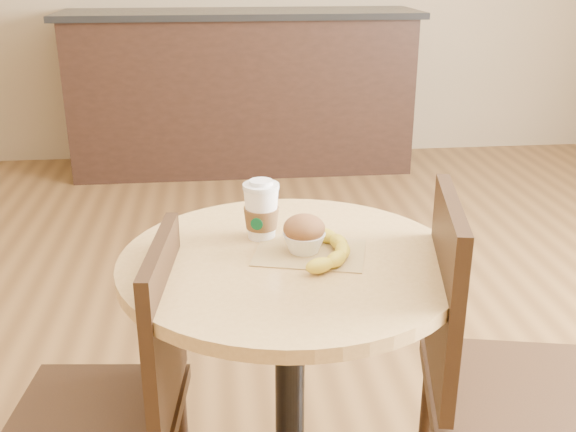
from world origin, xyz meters
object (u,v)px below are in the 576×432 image
object	(u,v)px
muffin	(304,234)
banana	(327,247)
chair_left	(122,401)
chair_right	(489,374)
coffee_cup	(261,212)
cafe_table	(290,335)

from	to	relation	value
muffin	banana	size ratio (longest dim) A/B	0.39
chair_left	banana	distance (m)	0.56
chair_right	muffin	size ratio (longest dim) A/B	9.46
coffee_cup	chair_right	bearing A→B (deg)	-6.54
cafe_table	muffin	xyz separation A→B (m)	(0.03, 0.02, 0.24)
chair_left	chair_right	size ratio (longest dim) A/B	0.92
muffin	banana	world-z (taller)	muffin
cafe_table	muffin	bearing A→B (deg)	30.05
coffee_cup	muffin	world-z (taller)	coffee_cup
chair_right	muffin	distance (m)	0.52
muffin	cafe_table	bearing A→B (deg)	-149.95
banana	coffee_cup	bearing A→B (deg)	143.88
chair_left	chair_right	bearing A→B (deg)	92.99
chair_left	muffin	world-z (taller)	muffin
coffee_cup	banana	bearing A→B (deg)	-21.79
muffin	coffee_cup	bearing A→B (deg)	132.31
chair_right	banana	distance (m)	0.46
cafe_table	coffee_cup	distance (m)	0.29
chair_right	banana	xyz separation A→B (m)	(-0.35, 0.12, 0.28)
cafe_table	chair_right	distance (m)	0.45
chair_left	coffee_cup	bearing A→B (deg)	126.58
chair_left	banana	bearing A→B (deg)	105.27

